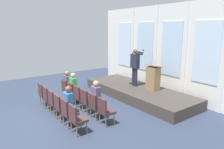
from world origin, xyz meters
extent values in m
plane|color=#2D384C|center=(0.00, 0.00, 0.00)|extent=(14.11, 14.11, 0.00)
cube|color=silver|center=(0.00, 5.43, 2.11)|extent=(8.28, 0.10, 4.22)
cube|color=silver|center=(-2.48, 5.37, 2.23)|extent=(1.09, 0.04, 2.44)
cube|color=silver|center=(-1.79, 5.37, 2.11)|extent=(0.20, 0.08, 4.22)
cube|color=silver|center=(-0.83, 5.37, 2.23)|extent=(1.09, 0.04, 2.44)
cube|color=silver|center=(-0.13, 5.37, 2.11)|extent=(0.20, 0.08, 4.22)
cube|color=silver|center=(0.83, 5.37, 2.23)|extent=(1.09, 0.04, 2.44)
cube|color=silver|center=(1.52, 5.37, 2.11)|extent=(0.20, 0.08, 4.22)
cube|color=silver|center=(2.48, 5.37, 2.23)|extent=(1.09, 0.04, 2.44)
cube|color=silver|center=(3.18, 5.37, 2.11)|extent=(0.20, 0.08, 4.22)
cube|color=#3F3833|center=(0.00, 4.11, 0.22)|extent=(5.74, 2.04, 0.45)
cylinder|color=#232838|center=(-0.41, 4.23, 0.88)|extent=(0.14, 0.14, 0.87)
cylinder|color=#232838|center=(-0.23, 4.23, 0.88)|extent=(0.14, 0.14, 0.87)
cube|color=#232838|center=(-0.32, 4.23, 1.64)|extent=(0.42, 0.22, 0.65)
cube|color=maroon|center=(-0.32, 4.34, 1.72)|extent=(0.06, 0.01, 0.39)
sphere|color=brown|center=(-0.32, 4.24, 2.10)|extent=(0.21, 0.21, 0.21)
cylinder|color=#232838|center=(-0.56, 4.31, 1.75)|extent=(0.09, 0.28, 0.45)
cylinder|color=#232838|center=(-0.17, 4.36, 1.99)|extent=(0.15, 0.36, 0.15)
cylinder|color=#232838|center=(-0.23, 4.49, 2.04)|extent=(0.11, 0.34, 0.15)
sphere|color=brown|center=(-0.33, 4.76, 2.12)|extent=(0.10, 0.10, 0.10)
cylinder|color=black|center=(-0.71, 4.42, 0.46)|extent=(0.28, 0.28, 0.03)
cylinder|color=black|center=(-0.71, 4.42, 1.20)|extent=(0.02, 0.02, 1.45)
sphere|color=#262626|center=(-0.71, 4.42, 1.97)|extent=(0.07, 0.07, 0.07)
cube|color=#93724C|center=(0.67, 4.42, 0.97)|extent=(0.52, 0.40, 1.05)
cube|color=#93724C|center=(0.67, 4.44, 1.54)|extent=(0.60, 0.48, 0.14)
cylinder|color=olive|center=(-1.32, 1.52, 0.20)|extent=(0.04, 0.04, 0.40)
cylinder|color=olive|center=(-1.68, 1.52, 0.20)|extent=(0.04, 0.04, 0.40)
cylinder|color=olive|center=(-1.32, 1.18, 0.20)|extent=(0.04, 0.04, 0.40)
cylinder|color=olive|center=(-1.68, 1.18, 0.20)|extent=(0.04, 0.04, 0.40)
cube|color=#4C2D2D|center=(-1.50, 1.35, 0.44)|extent=(0.46, 0.44, 0.08)
cube|color=#4C2D2D|center=(-1.50, 1.16, 0.71)|extent=(0.46, 0.06, 0.46)
cylinder|color=#2D2D33|center=(-1.59, 1.53, 0.22)|extent=(0.10, 0.10, 0.44)
cylinder|color=#2D2D33|center=(-1.41, 1.53, 0.22)|extent=(0.10, 0.10, 0.44)
cube|color=#2D2D33|center=(-1.50, 1.41, 0.50)|extent=(0.34, 0.36, 0.12)
cube|color=#594C72|center=(-1.50, 1.30, 0.84)|extent=(0.36, 0.20, 0.55)
sphere|color=#8C6647|center=(-1.50, 1.32, 1.22)|extent=(0.20, 0.20, 0.20)
cylinder|color=olive|center=(-0.72, 1.52, 0.20)|extent=(0.04, 0.04, 0.40)
cylinder|color=olive|center=(-1.08, 1.52, 0.20)|extent=(0.04, 0.04, 0.40)
cylinder|color=olive|center=(-0.72, 1.18, 0.20)|extent=(0.04, 0.04, 0.40)
cylinder|color=olive|center=(-1.08, 1.18, 0.20)|extent=(0.04, 0.04, 0.40)
cube|color=#4C2D2D|center=(-0.90, 1.35, 0.44)|extent=(0.46, 0.44, 0.08)
cube|color=#4C2D2D|center=(-0.90, 1.16, 0.71)|extent=(0.46, 0.06, 0.46)
cylinder|color=#2D2D33|center=(-0.99, 1.53, 0.22)|extent=(0.10, 0.10, 0.44)
cylinder|color=#2D2D33|center=(-0.81, 1.53, 0.22)|extent=(0.10, 0.10, 0.44)
cube|color=#2D2D33|center=(-0.90, 1.41, 0.50)|extent=(0.34, 0.36, 0.12)
cube|color=green|center=(-0.90, 1.30, 0.85)|extent=(0.36, 0.20, 0.58)
sphere|color=tan|center=(-0.90, 1.32, 1.25)|extent=(0.20, 0.20, 0.20)
cylinder|color=olive|center=(-0.12, 1.52, 0.20)|extent=(0.04, 0.04, 0.40)
cylinder|color=olive|center=(-0.48, 1.52, 0.20)|extent=(0.04, 0.04, 0.40)
cylinder|color=olive|center=(-0.12, 1.18, 0.20)|extent=(0.04, 0.04, 0.40)
cylinder|color=olive|center=(-0.48, 1.18, 0.20)|extent=(0.04, 0.04, 0.40)
cube|color=#4C2D2D|center=(-0.30, 1.35, 0.44)|extent=(0.46, 0.44, 0.08)
cube|color=#4C2D2D|center=(-0.30, 1.16, 0.71)|extent=(0.46, 0.06, 0.46)
cylinder|color=olive|center=(0.48, 1.52, 0.20)|extent=(0.04, 0.04, 0.40)
cylinder|color=olive|center=(0.12, 1.52, 0.20)|extent=(0.04, 0.04, 0.40)
cylinder|color=olive|center=(0.48, 1.18, 0.20)|extent=(0.04, 0.04, 0.40)
cylinder|color=olive|center=(0.12, 1.18, 0.20)|extent=(0.04, 0.04, 0.40)
cube|color=#4C2D2D|center=(0.30, 1.35, 0.44)|extent=(0.46, 0.44, 0.08)
cube|color=#4C2D2D|center=(0.30, 1.16, 0.71)|extent=(0.46, 0.06, 0.46)
cylinder|color=olive|center=(1.08, 1.52, 0.20)|extent=(0.04, 0.04, 0.40)
cylinder|color=olive|center=(0.72, 1.52, 0.20)|extent=(0.04, 0.04, 0.40)
cylinder|color=olive|center=(1.08, 1.18, 0.20)|extent=(0.04, 0.04, 0.40)
cylinder|color=olive|center=(0.72, 1.18, 0.20)|extent=(0.04, 0.04, 0.40)
cube|color=#4C2D2D|center=(0.90, 1.35, 0.44)|extent=(0.46, 0.44, 0.08)
cube|color=#4C2D2D|center=(0.90, 1.16, 0.71)|extent=(0.46, 0.06, 0.46)
cylinder|color=#2D2D33|center=(0.81, 1.53, 0.22)|extent=(0.10, 0.10, 0.44)
cylinder|color=#2D2D33|center=(0.99, 1.53, 0.22)|extent=(0.10, 0.10, 0.44)
cube|color=#2D2D33|center=(0.90, 1.41, 0.50)|extent=(0.34, 0.36, 0.12)
cube|color=#594C72|center=(0.90, 1.30, 0.87)|extent=(0.36, 0.20, 0.62)
sphere|color=tan|center=(0.90, 1.32, 1.29)|extent=(0.20, 0.20, 0.20)
cylinder|color=olive|center=(1.68, 1.52, 0.20)|extent=(0.04, 0.04, 0.40)
cylinder|color=olive|center=(1.32, 1.52, 0.20)|extent=(0.04, 0.04, 0.40)
cylinder|color=olive|center=(1.68, 1.18, 0.20)|extent=(0.04, 0.04, 0.40)
cylinder|color=olive|center=(1.32, 1.18, 0.20)|extent=(0.04, 0.04, 0.40)
cube|color=#4C2D2D|center=(1.50, 1.35, 0.44)|extent=(0.46, 0.44, 0.08)
cube|color=#4C2D2D|center=(1.50, 1.16, 0.71)|extent=(0.46, 0.06, 0.46)
cylinder|color=olive|center=(-1.32, 0.49, 0.20)|extent=(0.04, 0.04, 0.40)
cylinder|color=olive|center=(-1.68, 0.49, 0.20)|extent=(0.04, 0.04, 0.40)
cylinder|color=olive|center=(-1.32, 0.15, 0.20)|extent=(0.04, 0.04, 0.40)
cylinder|color=olive|center=(-1.68, 0.15, 0.20)|extent=(0.04, 0.04, 0.40)
cube|color=#4C2D2D|center=(-1.50, 0.32, 0.44)|extent=(0.46, 0.44, 0.08)
cube|color=#4C2D2D|center=(-1.50, 0.13, 0.71)|extent=(0.46, 0.06, 0.46)
cylinder|color=olive|center=(-0.72, 0.49, 0.20)|extent=(0.04, 0.04, 0.40)
cylinder|color=olive|center=(-1.08, 0.49, 0.20)|extent=(0.04, 0.04, 0.40)
cylinder|color=olive|center=(-0.72, 0.15, 0.20)|extent=(0.04, 0.04, 0.40)
cylinder|color=olive|center=(-1.08, 0.15, 0.20)|extent=(0.04, 0.04, 0.40)
cube|color=#4C2D2D|center=(-0.90, 0.32, 0.44)|extent=(0.46, 0.44, 0.08)
cube|color=#4C2D2D|center=(-0.90, 0.13, 0.71)|extent=(0.46, 0.06, 0.46)
cylinder|color=olive|center=(-0.12, 0.49, 0.20)|extent=(0.04, 0.04, 0.40)
cylinder|color=olive|center=(-0.48, 0.49, 0.20)|extent=(0.04, 0.04, 0.40)
cylinder|color=olive|center=(-0.12, 0.15, 0.20)|extent=(0.04, 0.04, 0.40)
cylinder|color=olive|center=(-0.48, 0.15, 0.20)|extent=(0.04, 0.04, 0.40)
cube|color=#4C2D2D|center=(-0.30, 0.32, 0.44)|extent=(0.46, 0.44, 0.08)
cube|color=#4C2D2D|center=(-0.30, 0.13, 0.71)|extent=(0.46, 0.06, 0.46)
cylinder|color=olive|center=(0.48, 0.49, 0.20)|extent=(0.04, 0.04, 0.40)
cylinder|color=olive|center=(0.12, 0.49, 0.20)|extent=(0.04, 0.04, 0.40)
cylinder|color=olive|center=(0.48, 0.15, 0.20)|extent=(0.04, 0.04, 0.40)
cylinder|color=olive|center=(0.12, 0.15, 0.20)|extent=(0.04, 0.04, 0.40)
cube|color=#4C2D2D|center=(0.30, 0.32, 0.44)|extent=(0.46, 0.44, 0.08)
cube|color=#4C2D2D|center=(0.30, 0.13, 0.71)|extent=(0.46, 0.06, 0.46)
cylinder|color=olive|center=(1.08, 0.49, 0.20)|extent=(0.04, 0.04, 0.40)
cylinder|color=olive|center=(0.72, 0.49, 0.20)|extent=(0.04, 0.04, 0.40)
cylinder|color=olive|center=(1.08, 0.15, 0.20)|extent=(0.04, 0.04, 0.40)
cylinder|color=olive|center=(0.72, 0.15, 0.20)|extent=(0.04, 0.04, 0.40)
cube|color=#4C2D2D|center=(0.90, 0.32, 0.44)|extent=(0.46, 0.44, 0.08)
cube|color=#4C2D2D|center=(0.90, 0.13, 0.71)|extent=(0.46, 0.06, 0.46)
cylinder|color=#2D2D33|center=(0.81, 0.50, 0.22)|extent=(0.10, 0.10, 0.44)
cylinder|color=#2D2D33|center=(0.99, 0.50, 0.22)|extent=(0.10, 0.10, 0.44)
cube|color=#2D2D33|center=(0.90, 0.38, 0.50)|extent=(0.34, 0.36, 0.12)
cube|color=#3366A5|center=(0.90, 0.27, 0.86)|extent=(0.36, 0.20, 0.60)
sphere|color=brown|center=(0.90, 0.29, 1.27)|extent=(0.20, 0.20, 0.20)
cylinder|color=olive|center=(1.68, 0.49, 0.20)|extent=(0.04, 0.04, 0.40)
cylinder|color=olive|center=(1.32, 0.49, 0.20)|extent=(0.04, 0.04, 0.40)
cylinder|color=olive|center=(1.68, 0.15, 0.20)|extent=(0.04, 0.04, 0.40)
cylinder|color=olive|center=(1.32, 0.15, 0.20)|extent=(0.04, 0.04, 0.40)
cube|color=#4C2D2D|center=(1.50, 0.32, 0.44)|extent=(0.46, 0.44, 0.08)
cube|color=#4C2D2D|center=(1.50, 0.13, 0.71)|extent=(0.46, 0.06, 0.46)
camera|label=1|loc=(6.75, -2.29, 3.13)|focal=33.08mm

